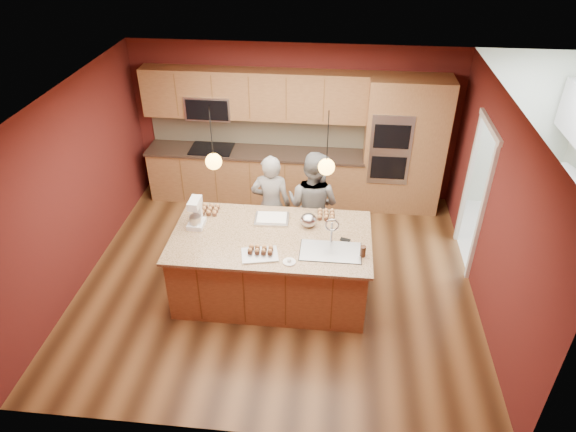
# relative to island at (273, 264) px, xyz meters

# --- Properties ---
(floor) EXTENTS (5.50, 5.50, 0.00)m
(floor) POSITION_rel_island_xyz_m (0.02, 0.30, -0.49)
(floor) COLOR #3E2513
(floor) RESTS_ON ground
(ceiling) EXTENTS (5.50, 5.50, 0.00)m
(ceiling) POSITION_rel_island_xyz_m (0.02, 0.30, 2.21)
(ceiling) COLOR white
(ceiling) RESTS_ON ground
(wall_back) EXTENTS (5.50, 0.00, 5.50)m
(wall_back) POSITION_rel_island_xyz_m (0.02, 2.80, 0.86)
(wall_back) COLOR #561A18
(wall_back) RESTS_ON ground
(wall_front) EXTENTS (5.50, 0.00, 5.50)m
(wall_front) POSITION_rel_island_xyz_m (0.02, -2.20, 0.86)
(wall_front) COLOR #561A18
(wall_front) RESTS_ON ground
(wall_left) EXTENTS (0.00, 5.00, 5.00)m
(wall_left) POSITION_rel_island_xyz_m (-2.73, 0.30, 0.86)
(wall_left) COLOR #561A18
(wall_left) RESTS_ON ground
(wall_right) EXTENTS (0.00, 5.00, 5.00)m
(wall_right) POSITION_rel_island_xyz_m (2.77, 0.30, 0.86)
(wall_right) COLOR #561A18
(wall_right) RESTS_ON ground
(cabinet_run) EXTENTS (3.74, 0.64, 2.30)m
(cabinet_run) POSITION_rel_island_xyz_m (-0.66, 2.54, 0.50)
(cabinet_run) COLOR brown
(cabinet_run) RESTS_ON floor
(oven_column) EXTENTS (1.30, 0.62, 2.30)m
(oven_column) POSITION_rel_island_xyz_m (1.87, 2.49, 0.66)
(oven_column) COLOR brown
(oven_column) RESTS_ON floor
(doorway_trim) EXTENTS (0.08, 1.11, 2.20)m
(doorway_trim) POSITION_rel_island_xyz_m (2.75, 1.10, 0.56)
(doorway_trim) COLOR silver
(doorway_trim) RESTS_ON wall_right
(pendant_left) EXTENTS (0.20, 0.20, 0.80)m
(pendant_left) POSITION_rel_island_xyz_m (-0.69, 0.00, 1.52)
(pendant_left) COLOR black
(pendant_left) RESTS_ON ceiling
(pendant_right) EXTENTS (0.20, 0.20, 0.80)m
(pendant_right) POSITION_rel_island_xyz_m (0.66, 0.00, 1.52)
(pendant_right) COLOR black
(pendant_right) RESTS_ON ceiling
(island) EXTENTS (2.60, 1.45, 1.34)m
(island) POSITION_rel_island_xyz_m (0.00, 0.00, 0.00)
(island) COLOR brown
(island) RESTS_ON floor
(person_left) EXTENTS (0.60, 0.40, 1.61)m
(person_left) POSITION_rel_island_xyz_m (-0.15, 0.98, 0.32)
(person_left) COLOR black
(person_left) RESTS_ON floor
(person_right) EXTENTS (1.01, 0.91, 1.70)m
(person_right) POSITION_rel_island_xyz_m (0.47, 0.98, 0.36)
(person_right) COLOR slate
(person_right) RESTS_ON floor
(stand_mixer) EXTENTS (0.21, 0.29, 0.40)m
(stand_mixer) POSITION_rel_island_xyz_m (-1.03, 0.15, 0.64)
(stand_mixer) COLOR white
(stand_mixer) RESTS_ON island
(sheet_cake) EXTENTS (0.48, 0.36, 0.05)m
(sheet_cake) POSITION_rel_island_xyz_m (-0.05, 0.37, 0.49)
(sheet_cake) COLOR silver
(sheet_cake) RESTS_ON island
(cooling_rack) EXTENTS (0.50, 0.41, 0.02)m
(cooling_rack) POSITION_rel_island_xyz_m (-0.10, -0.42, 0.48)
(cooling_rack) COLOR #B4B7BC
(cooling_rack) RESTS_ON island
(mixing_bowl) EXTENTS (0.22, 0.22, 0.19)m
(mixing_bowl) POSITION_rel_island_xyz_m (0.45, 0.29, 0.56)
(mixing_bowl) COLOR #BBBEC3
(mixing_bowl) RESTS_ON island
(plate) EXTENTS (0.16, 0.16, 0.01)m
(plate) POSITION_rel_island_xyz_m (0.28, -0.52, 0.47)
(plate) COLOR white
(plate) RESTS_ON island
(tumbler) EXTENTS (0.07, 0.07, 0.14)m
(tumbler) POSITION_rel_island_xyz_m (1.16, -0.30, 0.54)
(tumbler) COLOR #3C2011
(tumbler) RESTS_ON island
(phone) EXTENTS (0.15, 0.11, 0.01)m
(phone) POSITION_rel_island_xyz_m (0.94, 0.01, 0.47)
(phone) COLOR black
(phone) RESTS_ON island
(cupcakes_left) EXTENTS (0.26, 0.26, 0.08)m
(cupcakes_left) POSITION_rel_island_xyz_m (-0.94, 0.49, 0.51)
(cupcakes_left) COLOR #B17845
(cupcakes_left) RESTS_ON island
(cupcakes_rack) EXTENTS (0.33, 0.16, 0.07)m
(cupcakes_rack) POSITION_rel_island_xyz_m (-0.10, -0.37, 0.52)
(cupcakes_rack) COLOR #B17845
(cupcakes_rack) RESTS_ON island
(cupcakes_right) EXTENTS (0.25, 0.25, 0.07)m
(cupcakes_right) POSITION_rel_island_xyz_m (0.68, 0.53, 0.50)
(cupcakes_right) COLOR #B17845
(cupcakes_right) RESTS_ON island
(washer) EXTENTS (0.62, 0.63, 0.91)m
(washer) POSITION_rel_island_xyz_m (4.20, 1.19, -0.04)
(washer) COLOR white
(washer) RESTS_ON floor
(dryer) EXTENTS (0.84, 0.85, 1.07)m
(dryer) POSITION_rel_island_xyz_m (4.20, 1.91, 0.05)
(dryer) COLOR white
(dryer) RESTS_ON floor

